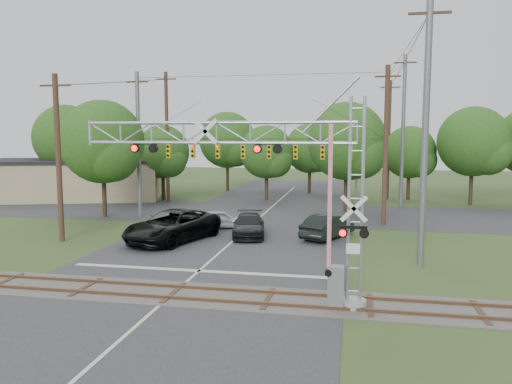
% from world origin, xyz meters
% --- Properties ---
extents(ground, '(160.00, 160.00, 0.00)m').
position_xyz_m(ground, '(0.00, 0.00, 0.00)').
color(ground, '#344821').
rests_on(ground, ground).
extents(road_main, '(14.00, 90.00, 0.02)m').
position_xyz_m(road_main, '(0.00, 10.00, 0.01)').
color(road_main, '#2A2A2D').
rests_on(road_main, ground).
extents(road_cross, '(90.00, 12.00, 0.02)m').
position_xyz_m(road_cross, '(0.00, 24.00, 0.01)').
color(road_cross, '#2A2A2D').
rests_on(road_cross, ground).
extents(railroad_track, '(90.00, 3.20, 0.17)m').
position_xyz_m(railroad_track, '(0.00, 2.00, 0.03)').
color(railroad_track, '#4E4943').
rests_on(railroad_track, ground).
extents(crossing_gantry, '(11.30, 1.02, 8.00)m').
position_xyz_m(crossing_gantry, '(4.03, 1.63, 4.91)').
color(crossing_gantry, gray).
rests_on(crossing_gantry, ground).
extents(traffic_signal_span, '(19.34, 0.36, 11.50)m').
position_xyz_m(traffic_signal_span, '(0.85, 20.00, 5.66)').
color(traffic_signal_span, slate).
rests_on(traffic_signal_span, ground).
extents(pickup_black, '(5.15, 7.59, 1.93)m').
position_xyz_m(pickup_black, '(-3.71, 11.81, 0.96)').
color(pickup_black, black).
rests_on(pickup_black, ground).
extents(car_dark, '(2.88, 5.22, 1.43)m').
position_xyz_m(car_dark, '(0.63, 14.26, 0.72)').
color(car_dark, black).
rests_on(car_dark, ground).
extents(sedan_silver, '(4.11, 2.51, 1.31)m').
position_xyz_m(sedan_silver, '(-1.87, 16.67, 0.65)').
color(sedan_silver, '#B3B4BB').
rests_on(sedan_silver, ground).
extents(suv_dark, '(3.43, 4.91, 1.53)m').
position_xyz_m(suv_dark, '(5.73, 14.57, 0.77)').
color(suv_dark, black).
rests_on(suv_dark, ground).
extents(commercial_building, '(19.27, 13.68, 4.06)m').
position_xyz_m(commercial_building, '(-20.97, 29.72, 2.04)').
color(commercial_building, '#918860').
rests_on(commercial_building, ground).
extents(streetlight, '(2.27, 0.24, 8.51)m').
position_xyz_m(streetlight, '(7.35, 24.98, 4.76)').
color(streetlight, slate).
rests_on(streetlight, ground).
extents(utility_poles, '(24.08, 27.26, 13.60)m').
position_xyz_m(utility_poles, '(3.00, 22.98, 6.32)').
color(utility_poles, '#3F291D').
rests_on(utility_poles, ground).
extents(treeline, '(54.00, 29.16, 9.91)m').
position_xyz_m(treeline, '(-2.55, 32.67, 5.82)').
color(treeline, '#332517').
rests_on(treeline, ground).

